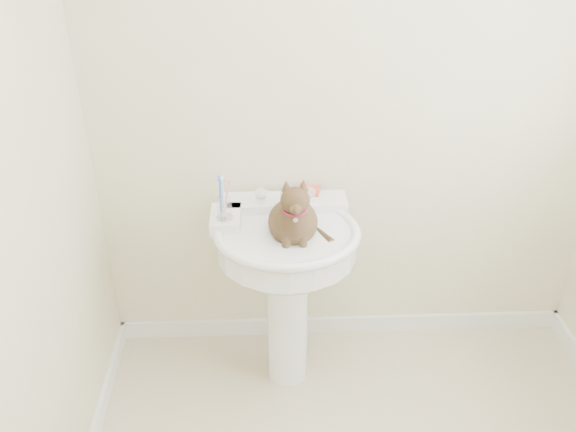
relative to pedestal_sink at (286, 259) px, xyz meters
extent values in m
cube|color=white|center=(0.29, 0.28, -0.61)|extent=(2.20, 0.02, 0.09)
cylinder|color=white|center=(0.00, -0.01, -0.34)|extent=(0.18, 0.18, 0.64)
cylinder|color=white|center=(0.00, -0.01, 0.08)|extent=(0.56, 0.56, 0.12)
ellipsoid|color=white|center=(0.00, -0.01, 0.02)|extent=(0.52, 0.45, 0.20)
torus|color=white|center=(0.00, -0.01, 0.14)|extent=(0.59, 0.59, 0.04)
cube|color=white|center=(0.00, 0.19, 0.15)|extent=(0.52, 0.14, 0.06)
cube|color=white|center=(-0.25, 0.08, 0.15)|extent=(0.12, 0.19, 0.06)
cylinder|color=silver|center=(0.00, 0.15, 0.20)|extent=(0.05, 0.05, 0.05)
cylinder|color=silver|center=(0.00, 0.10, 0.23)|extent=(0.04, 0.04, 0.14)
sphere|color=white|center=(-0.11, 0.17, 0.22)|extent=(0.06, 0.06, 0.06)
sphere|color=white|center=(0.11, 0.17, 0.22)|extent=(0.06, 0.06, 0.06)
cube|color=#E04733|center=(0.11, 0.24, 0.19)|extent=(0.10, 0.07, 0.03)
cylinder|color=silver|center=(-0.25, 0.04, 0.18)|extent=(0.07, 0.07, 0.01)
cylinder|color=white|center=(-0.25, 0.04, 0.23)|extent=(0.06, 0.06, 0.09)
cylinder|color=blue|center=(-0.26, 0.04, 0.28)|extent=(0.01, 0.01, 0.17)
cylinder|color=white|center=(-0.25, 0.04, 0.28)|extent=(0.01, 0.01, 0.17)
cylinder|color=pink|center=(-0.23, 0.04, 0.28)|extent=(0.01, 0.01, 0.17)
ellipsoid|color=brown|center=(0.03, -0.02, 0.19)|extent=(0.20, 0.23, 0.18)
ellipsoid|color=brown|center=(0.03, -0.10, 0.25)|extent=(0.13, 0.12, 0.16)
ellipsoid|color=brown|center=(0.03, -0.12, 0.35)|extent=(0.11, 0.10, 0.10)
cone|color=brown|center=(-0.01, -0.10, 0.40)|extent=(0.04, 0.04, 0.04)
cone|color=brown|center=(0.06, -0.10, 0.40)|extent=(0.04, 0.04, 0.04)
cylinder|color=brown|center=(0.13, 0.00, 0.13)|extent=(0.03, 0.03, 0.21)
torus|color=maroon|center=(0.03, -0.11, 0.30)|extent=(0.09, 0.09, 0.01)
camera|label=1|loc=(-0.08, -2.05, 1.45)|focal=38.00mm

